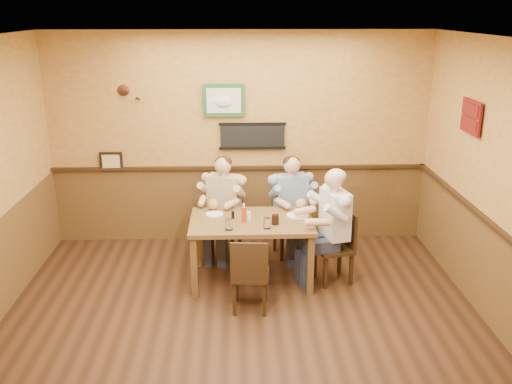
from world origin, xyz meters
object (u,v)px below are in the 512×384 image
at_px(cola_tumbler, 275,220).
at_px(chair_back_right, 290,224).
at_px(diner_white_elder, 334,232).
at_px(water_glass_mid, 267,223).
at_px(pepper_shaker, 233,215).
at_px(hot_sauce_bottle, 244,214).
at_px(salt_shaker, 249,216).
at_px(water_glass_left, 229,224).
at_px(diner_blue_polo, 290,211).
at_px(chair_right_end, 334,247).
at_px(chair_near_side, 250,273).
at_px(diner_tan_shirt, 224,212).
at_px(dining_table, 251,227).
at_px(chair_back_left, 225,225).

bearing_deg(cola_tumbler, chair_back_right, 73.50).
bearing_deg(diner_white_elder, water_glass_mid, -89.89).
relative_size(cola_tumbler, pepper_shaker, 1.22).
relative_size(hot_sauce_bottle, salt_shaker, 1.98).
bearing_deg(water_glass_left, diner_white_elder, 10.95).
height_order(cola_tumbler, salt_shaker, cola_tumbler).
height_order(diner_white_elder, water_glass_left, diner_white_elder).
bearing_deg(hot_sauce_bottle, diner_blue_polo, 51.84).
bearing_deg(chair_right_end, diner_white_elder, 0.00).
bearing_deg(salt_shaker, chair_right_end, -3.19).
xyz_separation_m(water_glass_left, pepper_shaker, (0.04, 0.35, -0.02)).
bearing_deg(cola_tumbler, chair_right_end, 6.83).
relative_size(chair_right_end, hot_sauce_bottle, 4.35).
xyz_separation_m(chair_right_end, chair_near_side, (-0.98, -0.61, -0.01)).
distance_m(salt_shaker, pepper_shaker, 0.19).
bearing_deg(chair_back_right, salt_shaker, -140.26).
height_order(hot_sauce_bottle, salt_shaker, hot_sauce_bottle).
relative_size(chair_right_end, cola_tumbler, 7.89).
distance_m(diner_white_elder, hot_sauce_bottle, 1.06).
distance_m(diner_tan_shirt, pepper_shaker, 0.71).
relative_size(chair_near_side, diner_blue_polo, 0.70).
relative_size(chair_back_right, hot_sauce_bottle, 4.21).
bearing_deg(hot_sauce_bottle, cola_tumbler, -13.48).
height_order(diner_white_elder, salt_shaker, diner_white_elder).
xyz_separation_m(dining_table, chair_near_side, (-0.03, -0.68, -0.24)).
bearing_deg(diner_tan_shirt, chair_back_left, -161.88).
xyz_separation_m(hot_sauce_bottle, salt_shaker, (0.06, 0.05, -0.05)).
xyz_separation_m(dining_table, diner_blue_polo, (0.51, 0.70, -0.07)).
relative_size(diner_white_elder, water_glass_left, 9.56).
bearing_deg(pepper_shaker, salt_shaker, -18.50).
bearing_deg(diner_white_elder, chair_right_end, 0.00).
distance_m(chair_back_left, chair_back_right, 0.84).
bearing_deg(chair_right_end, chair_back_left, -136.31).
relative_size(chair_back_right, water_glass_mid, 6.79).
bearing_deg(salt_shaker, chair_back_right, 52.74).
bearing_deg(cola_tumbler, salt_shaker, 154.83).
relative_size(dining_table, diner_blue_polo, 1.18).
distance_m(chair_back_left, diner_blue_polo, 0.86).
bearing_deg(chair_back_left, pepper_shaker, -62.41).
relative_size(water_glass_left, pepper_shaker, 1.44).
bearing_deg(salt_shaker, diner_white_elder, -3.19).
relative_size(chair_near_side, diner_tan_shirt, 0.70).
distance_m(water_glass_mid, hot_sauce_bottle, 0.33).
distance_m(dining_table, water_glass_left, 0.42).
height_order(chair_near_side, salt_shaker, salt_shaker).
height_order(cola_tumbler, pepper_shaker, cola_tumbler).
distance_m(chair_near_side, water_glass_mid, 0.61).
distance_m(diner_white_elder, salt_shaker, 0.99).
relative_size(chair_back_left, diner_tan_shirt, 0.70).
bearing_deg(water_glass_mid, diner_blue_polo, 70.17).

